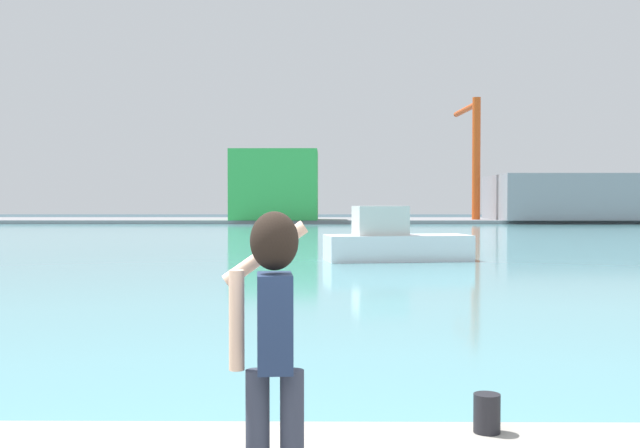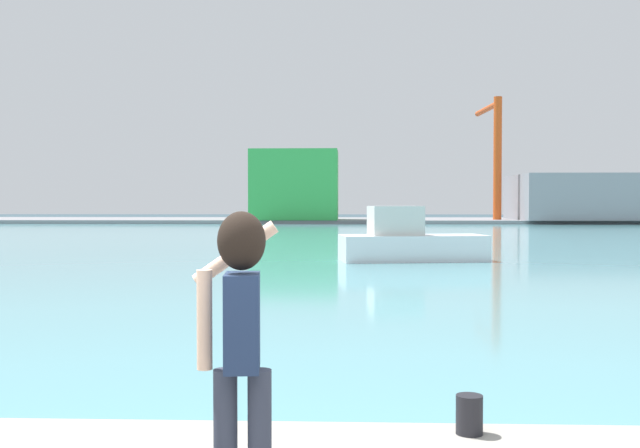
{
  "view_description": "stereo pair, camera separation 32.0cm",
  "coord_description": "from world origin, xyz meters",
  "px_view_note": "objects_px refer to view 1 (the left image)",
  "views": [
    {
      "loc": [
        0.22,
        -4.02,
        2.41
      ],
      "look_at": [
        0.11,
        6.4,
        2.12
      ],
      "focal_mm": 41.7,
      "sensor_mm": 36.0,
      "label": 1
    },
    {
      "loc": [
        0.54,
        -4.01,
        2.41
      ],
      "look_at": [
        0.11,
        6.4,
        2.12
      ],
      "focal_mm": 41.7,
      "sensor_mm": 36.0,
      "label": 2
    }
  ],
  "objects_px": {
    "warehouse_right": "(566,197)",
    "port_crane": "(473,145)",
    "person_photographer": "(273,328)",
    "harbor_bollard": "(487,413)",
    "boat_moored": "(393,242)",
    "warehouse_left": "(275,185)"
  },
  "relations": [
    {
      "from": "port_crane",
      "to": "warehouse_left",
      "type": "bearing_deg",
      "value": -174.72
    },
    {
      "from": "harbor_bollard",
      "to": "warehouse_right",
      "type": "bearing_deg",
      "value": 71.9
    },
    {
      "from": "port_crane",
      "to": "harbor_bollard",
      "type": "bearing_deg",
      "value": -101.01
    },
    {
      "from": "warehouse_left",
      "to": "port_crane",
      "type": "bearing_deg",
      "value": 5.28
    },
    {
      "from": "warehouse_right",
      "to": "port_crane",
      "type": "height_order",
      "value": "port_crane"
    },
    {
      "from": "warehouse_right",
      "to": "warehouse_left",
      "type": "bearing_deg",
      "value": -177.17
    },
    {
      "from": "person_photographer",
      "to": "harbor_bollard",
      "type": "distance_m",
      "value": 2.33
    },
    {
      "from": "person_photographer",
      "to": "warehouse_right",
      "type": "height_order",
      "value": "warehouse_right"
    },
    {
      "from": "harbor_bollard",
      "to": "boat_moored",
      "type": "xyz_separation_m",
      "value": [
        1.52,
        25.26,
        0.04
      ]
    },
    {
      "from": "boat_moored",
      "to": "port_crane",
      "type": "relative_size",
      "value": 0.42
    },
    {
      "from": "harbor_bollard",
      "to": "warehouse_right",
      "type": "relative_size",
      "value": 0.02
    },
    {
      "from": "warehouse_left",
      "to": "boat_moored",
      "type": "bearing_deg",
      "value": -81.21
    },
    {
      "from": "warehouse_left",
      "to": "warehouse_right",
      "type": "relative_size",
      "value": 0.59
    },
    {
      "from": "harbor_bollard",
      "to": "port_crane",
      "type": "relative_size",
      "value": 0.02
    },
    {
      "from": "person_photographer",
      "to": "warehouse_left",
      "type": "height_order",
      "value": "warehouse_left"
    },
    {
      "from": "harbor_bollard",
      "to": "warehouse_right",
      "type": "xyz_separation_m",
      "value": [
        28.15,
        86.14,
        2.39
      ]
    },
    {
      "from": "person_photographer",
      "to": "port_crane",
      "type": "bearing_deg",
      "value": -17.47
    },
    {
      "from": "boat_moored",
      "to": "warehouse_right",
      "type": "height_order",
      "value": "warehouse_right"
    },
    {
      "from": "person_photographer",
      "to": "port_crane",
      "type": "relative_size",
      "value": 0.12
    },
    {
      "from": "harbor_bollard",
      "to": "warehouse_left",
      "type": "relative_size",
      "value": 0.03
    },
    {
      "from": "person_photographer",
      "to": "warehouse_left",
      "type": "xyz_separation_m",
      "value": [
        -6.07,
        85.85,
        2.93
      ]
    },
    {
      "from": "person_photographer",
      "to": "boat_moored",
      "type": "height_order",
      "value": "person_photographer"
    }
  ]
}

